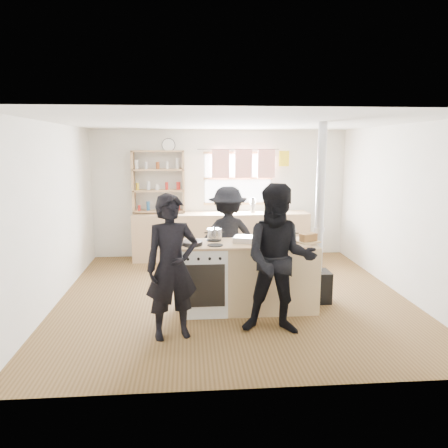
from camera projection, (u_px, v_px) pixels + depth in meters
The scene contains 14 objects.
ground at pixel (233, 296), 6.44m from camera, with size 5.00×5.00×0.01m, color brown.
back_counter at pixel (221, 236), 8.54m from camera, with size 3.40×0.55×0.90m, color tan.
shelving_unit at pixel (159, 181), 8.37m from camera, with size 1.00×0.28×1.20m.
thermos at pixel (253, 206), 8.48m from camera, with size 0.10×0.10×0.27m, color silver.
cooking_island at pixel (248, 276), 5.83m from camera, with size 1.97×0.64×0.93m.
skillet_greens at pixel (192, 243), 5.58m from camera, with size 0.36×0.36×0.05m.
roast_tray at pixel (246, 239), 5.76m from camera, with size 0.37×0.32×0.08m.
stockpot_stove at pixel (215, 234), 5.91m from camera, with size 0.20×0.20×0.17m.
stockpot_counter at pixel (286, 235), 5.76m from camera, with size 0.26×0.26×0.20m.
bread_board at pixel (308, 239), 5.72m from camera, with size 0.34×0.30×0.12m.
flue_heater at pixel (318, 256), 6.12m from camera, with size 0.35×0.35×2.50m.
person_near_left at pixel (172, 267), 4.93m from camera, with size 0.61×0.40×1.67m, color black.
person_near_right at pixel (279, 260), 5.04m from camera, with size 0.86×0.67×1.77m, color black.
person_far at pixel (228, 237), 6.74m from camera, with size 1.02×0.59×1.58m, color black.
Camera 1 is at (-0.63, -6.12, 2.18)m, focal length 35.00 mm.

